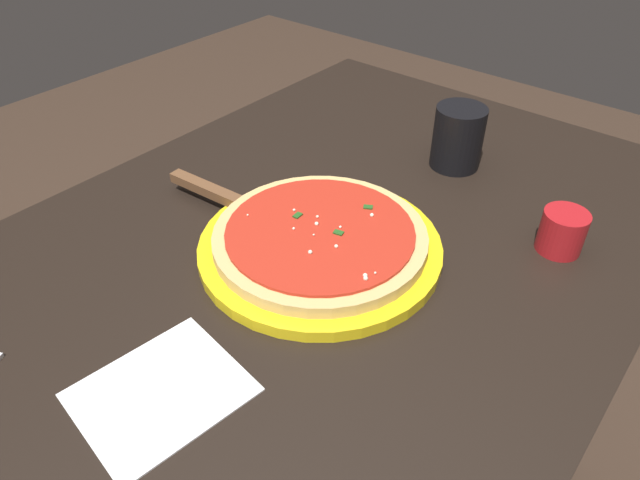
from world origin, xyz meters
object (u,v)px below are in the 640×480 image
Objects in this scene: cup_tall_drink at (458,137)px; napkin_folded_right at (161,392)px; pizza at (320,237)px; cup_small_sauce at (562,232)px; pizza_server at (229,200)px; serving_plate at (320,248)px.

napkin_folded_right is (0.57, -0.00, -0.05)m from cup_tall_drink.
pizza is 0.27m from napkin_folded_right.
cup_small_sauce reaches higher than napkin_folded_right.
cup_tall_drink is 0.23m from cup_small_sauce.
serving_plate is at bearing 94.19° from pizza_server.
pizza reaches higher than pizza_server.
pizza_server is (0.01, -0.15, 0.01)m from serving_plate.
pizza_server is at bearing -85.81° from pizza.
cup_tall_drink is at bearing 150.56° from pizza_server.
cup_small_sauce reaches higher than pizza_server.
cup_small_sauce is 0.51m from napkin_folded_right.
pizza_server is 2.32× the size of cup_tall_drink.
cup_tall_drink is at bearing 179.56° from napkin_folded_right.
serving_plate is 1.99× the size of napkin_folded_right.
pizza_server is at bearing -85.81° from serving_plate.
cup_small_sauce is at bearing 155.63° from napkin_folded_right.
serving_plate is at bearing -4.36° from cup_tall_drink.
pizza_server is at bearing -61.21° from cup_small_sauce.
cup_small_sauce is at bearing 118.79° from pizza_server.
napkin_folded_right is at bearing 3.99° from serving_plate.
pizza_server is 0.44m from cup_small_sauce.
pizza is 1.21× the size of pizza_server.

